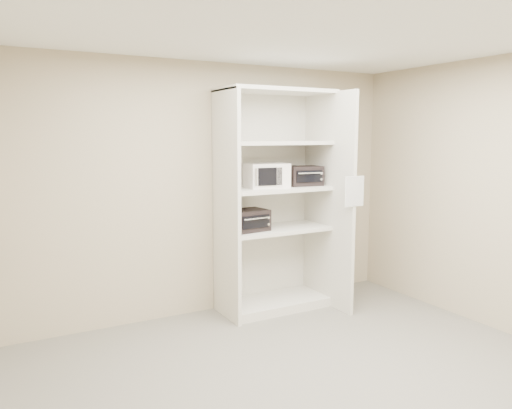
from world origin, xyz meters
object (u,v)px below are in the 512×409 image
microwave (266,175)px  toaster_oven_lower (248,220)px  shelving_unit (278,208)px  toaster_oven_upper (303,176)px

microwave → toaster_oven_lower: bearing=-164.0°
toaster_oven_lower → shelving_unit: bearing=-3.2°
toaster_oven_upper → toaster_oven_lower: 0.84m
toaster_oven_upper → toaster_oven_lower: (-0.72, -0.01, -0.45)m
shelving_unit → microwave: size_ratio=5.55×
shelving_unit → toaster_oven_upper: shelving_unit is taller
toaster_oven_upper → microwave: bearing=-176.4°
toaster_oven_upper → toaster_oven_lower: toaster_oven_upper is taller
microwave → toaster_oven_upper: (0.46, -0.03, -0.02)m
shelving_unit → toaster_oven_lower: size_ratio=5.95×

